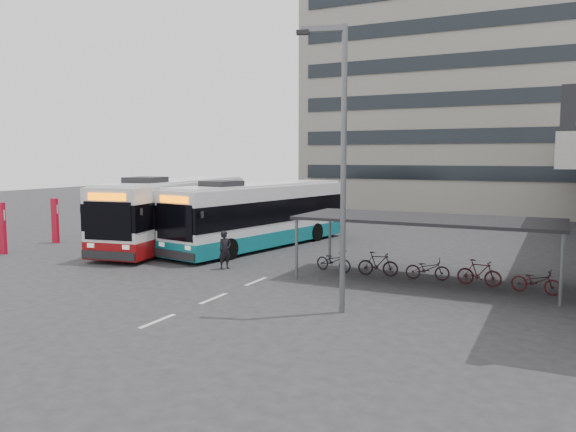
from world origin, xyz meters
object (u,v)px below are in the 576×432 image
at_px(bus_main, 177,212).
at_px(pedestrian, 225,250).
at_px(lamp_post, 340,152).
at_px(bus_teal, 261,215).

xyz_separation_m(bus_main, pedestrian, (6.25, -4.86, -0.96)).
bearing_deg(lamp_post, bus_main, 128.60).
distance_m(bus_main, bus_teal, 4.86).
distance_m(bus_teal, pedestrian, 6.38).
height_order(pedestrian, lamp_post, lamp_post).
bearing_deg(bus_teal, pedestrian, -65.35).
relative_size(bus_main, pedestrian, 7.97).
bearing_deg(bus_main, pedestrian, -47.13).
bearing_deg(bus_main, bus_teal, 5.78).
height_order(bus_main, bus_teal, bus_main).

